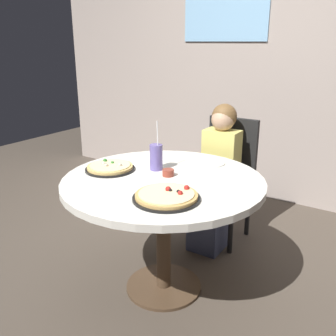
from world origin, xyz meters
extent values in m
plane|color=#4C4238|center=(0.00, 0.00, 0.00)|extent=(8.00, 8.00, 0.00)
cube|color=#A8998E|center=(0.00, 1.87, 1.45)|extent=(5.20, 0.12, 2.90)
cube|color=#8CBFE5|center=(-0.52, 1.80, 1.84)|extent=(0.87, 0.02, 0.67)
cylinder|color=silver|center=(0.00, 0.00, 0.73)|extent=(1.18, 1.18, 0.04)
cylinder|color=#4C3826|center=(0.00, 0.00, 0.36)|extent=(0.09, 0.09, 0.69)
cylinder|color=#4C3826|center=(0.00, 0.00, 0.01)|extent=(0.48, 0.48, 0.02)
cube|color=black|center=(0.00, 0.79, 0.43)|extent=(0.41, 0.41, 0.04)
cube|color=black|center=(0.00, 0.97, 0.69)|extent=(0.40, 0.05, 0.52)
cylinder|color=black|center=(-0.17, 0.62, 0.21)|extent=(0.04, 0.04, 0.41)
cylinder|color=black|center=(0.17, 0.62, 0.21)|extent=(0.04, 0.04, 0.41)
cylinder|color=black|center=(-0.17, 0.96, 0.21)|extent=(0.04, 0.04, 0.41)
cylinder|color=black|center=(0.17, 0.96, 0.21)|extent=(0.04, 0.04, 0.41)
cube|color=#3F4766|center=(0.00, 0.63, 0.23)|extent=(0.25, 0.32, 0.45)
cube|color=#D8CC66|center=(0.00, 0.77, 0.67)|extent=(0.26, 0.16, 0.44)
sphere|color=tan|center=(0.00, 0.77, 0.97)|extent=(0.17, 0.17, 0.17)
sphere|color=brown|center=(0.00, 0.79, 0.99)|extent=(0.18, 0.18, 0.18)
cylinder|color=black|center=(0.19, -0.24, 0.76)|extent=(0.35, 0.35, 0.01)
cylinder|color=tan|center=(0.19, -0.24, 0.77)|extent=(0.32, 0.32, 0.02)
cylinder|color=beige|center=(0.19, -0.24, 0.78)|extent=(0.28, 0.28, 0.01)
sphere|color=#B2231E|center=(0.25, -0.22, 0.79)|extent=(0.03, 0.03, 0.03)
sphere|color=#B2231E|center=(0.24, -0.14, 0.79)|extent=(0.03, 0.03, 0.03)
sphere|color=black|center=(0.23, -0.20, 0.79)|extent=(0.02, 0.02, 0.02)
sphere|color=black|center=(0.19, -0.21, 0.79)|extent=(0.02, 0.02, 0.02)
sphere|color=#B2231E|center=(0.17, -0.21, 0.79)|extent=(0.03, 0.03, 0.03)
cylinder|color=black|center=(-0.36, -0.06, 0.76)|extent=(0.31, 0.31, 0.01)
cylinder|color=#D8B266|center=(-0.36, -0.06, 0.77)|extent=(0.28, 0.28, 0.02)
cylinder|color=beige|center=(-0.36, -0.06, 0.78)|extent=(0.25, 0.25, 0.01)
sphere|color=#387F33|center=(-0.37, -0.02, 0.79)|extent=(0.02, 0.02, 0.02)
sphere|color=beige|center=(-0.36, -0.09, 0.79)|extent=(0.02, 0.02, 0.02)
sphere|color=#B2231E|center=(-0.36, -0.09, 0.79)|extent=(0.02, 0.02, 0.02)
sphere|color=#387F33|center=(-0.44, -0.02, 0.79)|extent=(0.03, 0.03, 0.03)
sphere|color=beige|center=(-0.40, -0.07, 0.79)|extent=(0.02, 0.02, 0.02)
sphere|color=beige|center=(-0.30, -0.04, 0.79)|extent=(0.02, 0.02, 0.02)
cylinder|color=#6659A5|center=(-0.13, 0.11, 0.83)|extent=(0.08, 0.08, 0.16)
cylinder|color=white|center=(-0.11, 0.11, 0.95)|extent=(0.03, 0.02, 0.22)
cylinder|color=brown|center=(0.00, 0.05, 0.77)|extent=(0.07, 0.07, 0.04)
cylinder|color=white|center=(0.10, 0.40, 0.76)|extent=(0.18, 0.18, 0.01)
camera|label=1|loc=(1.16, -1.69, 1.51)|focal=40.18mm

